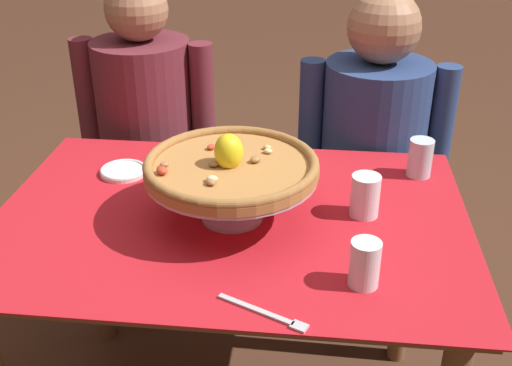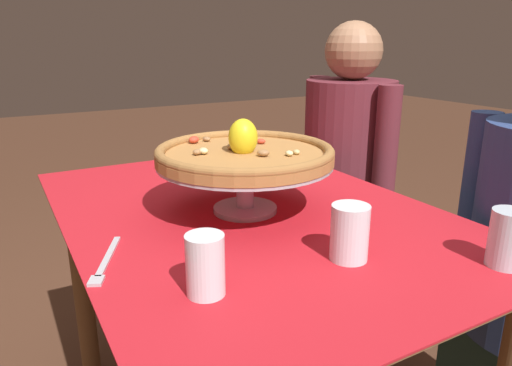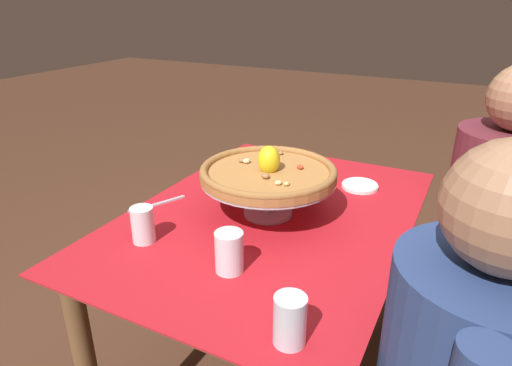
{
  "view_description": "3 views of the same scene",
  "coord_description": "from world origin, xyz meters",
  "px_view_note": "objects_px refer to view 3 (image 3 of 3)",
  "views": [
    {
      "loc": [
        0.21,
        -1.32,
        1.53
      ],
      "look_at": [
        0.06,
        0.0,
        0.83
      ],
      "focal_mm": 43.58,
      "sensor_mm": 36.0,
      "label": 1
    },
    {
      "loc": [
        0.96,
        -0.51,
        1.14
      ],
      "look_at": [
        0.06,
        -0.01,
        0.82
      ],
      "focal_mm": 33.14,
      "sensor_mm": 36.0,
      "label": 2
    },
    {
      "loc": [
        1.14,
        0.54,
        1.38
      ],
      "look_at": [
        0.01,
        -0.05,
        0.84
      ],
      "focal_mm": 31.19,
      "sensor_mm": 36.0,
      "label": 3
    }
  ],
  "objects_px": {
    "pizza_stand": "(268,186)",
    "water_glass_back_right": "(290,323)",
    "dinner_fork": "(154,205)",
    "water_glass_side_right": "(229,254)",
    "diner_left": "(488,248)",
    "side_plate": "(360,185)",
    "pizza": "(268,171)",
    "water_glass_front_right": "(143,227)"
  },
  "relations": [
    {
      "from": "side_plate",
      "to": "dinner_fork",
      "type": "relative_size",
      "value": 0.7
    },
    {
      "from": "pizza_stand",
      "to": "dinner_fork",
      "type": "bearing_deg",
      "value": -71.57
    },
    {
      "from": "water_glass_back_right",
      "to": "dinner_fork",
      "type": "height_order",
      "value": "water_glass_back_right"
    },
    {
      "from": "diner_left",
      "to": "water_glass_side_right",
      "type": "bearing_deg",
      "value": -39.76
    },
    {
      "from": "water_glass_side_right",
      "to": "diner_left",
      "type": "height_order",
      "value": "diner_left"
    },
    {
      "from": "water_glass_front_right",
      "to": "pizza",
      "type": "bearing_deg",
      "value": 142.64
    },
    {
      "from": "water_glass_back_right",
      "to": "side_plate",
      "type": "distance_m",
      "value": 0.83
    },
    {
      "from": "pizza_stand",
      "to": "water_glass_back_right",
      "type": "bearing_deg",
      "value": 30.28
    },
    {
      "from": "pizza_stand",
      "to": "water_glass_front_right",
      "type": "relative_size",
      "value": 3.98
    },
    {
      "from": "pizza",
      "to": "water_glass_side_right",
      "type": "height_order",
      "value": "pizza"
    },
    {
      "from": "dinner_fork",
      "to": "water_glass_side_right",
      "type": "bearing_deg",
      "value": 63.39
    },
    {
      "from": "pizza_stand",
      "to": "diner_left",
      "type": "xyz_separation_m",
      "value": [
        -0.4,
        0.65,
        -0.26
      ]
    },
    {
      "from": "pizza_stand",
      "to": "water_glass_side_right",
      "type": "bearing_deg",
      "value": 8.78
    },
    {
      "from": "diner_left",
      "to": "water_glass_back_right",
      "type": "bearing_deg",
      "value": -22.51
    },
    {
      "from": "water_glass_front_right",
      "to": "pizza_stand",
      "type": "bearing_deg",
      "value": 142.57
    },
    {
      "from": "pizza_stand",
      "to": "water_glass_side_right",
      "type": "distance_m",
      "value": 0.33
    },
    {
      "from": "water_glass_back_right",
      "to": "water_glass_side_right",
      "type": "xyz_separation_m",
      "value": [
        -0.16,
        -0.23,
        -0.0
      ]
    },
    {
      "from": "pizza_stand",
      "to": "water_glass_back_right",
      "type": "height_order",
      "value": "pizza_stand"
    },
    {
      "from": "pizza",
      "to": "water_glass_front_right",
      "type": "relative_size",
      "value": 4.02
    },
    {
      "from": "water_glass_back_right",
      "to": "water_glass_front_right",
      "type": "distance_m",
      "value": 0.55
    },
    {
      "from": "water_glass_side_right",
      "to": "dinner_fork",
      "type": "bearing_deg",
      "value": -116.61
    },
    {
      "from": "pizza_stand",
      "to": "pizza",
      "type": "height_order",
      "value": "pizza"
    },
    {
      "from": "water_glass_back_right",
      "to": "diner_left",
      "type": "height_order",
      "value": "diner_left"
    },
    {
      "from": "diner_left",
      "to": "side_plate",
      "type": "bearing_deg",
      "value": -82.75
    },
    {
      "from": "dinner_fork",
      "to": "diner_left",
      "type": "distance_m",
      "value": 1.14
    },
    {
      "from": "pizza",
      "to": "diner_left",
      "type": "relative_size",
      "value": 0.35
    },
    {
      "from": "side_plate",
      "to": "dinner_fork",
      "type": "xyz_separation_m",
      "value": [
        0.46,
        -0.56,
        -0.01
      ]
    },
    {
      "from": "pizza_stand",
      "to": "water_glass_back_right",
      "type": "xyz_separation_m",
      "value": [
        0.49,
        0.28,
        -0.05
      ]
    },
    {
      "from": "water_glass_side_right",
      "to": "water_glass_front_right",
      "type": "bearing_deg",
      "value": -92.78
    },
    {
      "from": "pizza_stand",
      "to": "water_glass_side_right",
      "type": "relative_size",
      "value": 3.85
    },
    {
      "from": "water_glass_back_right",
      "to": "pizza",
      "type": "bearing_deg",
      "value": -149.73
    },
    {
      "from": "water_glass_front_right",
      "to": "side_plate",
      "type": "height_order",
      "value": "water_glass_front_right"
    },
    {
      "from": "pizza_stand",
      "to": "dinner_fork",
      "type": "relative_size",
      "value": 2.21
    },
    {
      "from": "water_glass_front_right",
      "to": "water_glass_side_right",
      "type": "height_order",
      "value": "water_glass_side_right"
    },
    {
      "from": "dinner_fork",
      "to": "side_plate",
      "type": "bearing_deg",
      "value": 129.19
    },
    {
      "from": "water_glass_back_right",
      "to": "pizza_stand",
      "type": "bearing_deg",
      "value": -149.72
    },
    {
      "from": "pizza_stand",
      "to": "water_glass_back_right",
      "type": "relative_size",
      "value": 3.86
    },
    {
      "from": "diner_left",
      "to": "water_glass_front_right",
      "type": "bearing_deg",
      "value": -51.46
    },
    {
      "from": "water_glass_side_right",
      "to": "dinner_fork",
      "type": "distance_m",
      "value": 0.46
    },
    {
      "from": "water_glass_back_right",
      "to": "dinner_fork",
      "type": "xyz_separation_m",
      "value": [
        -0.37,
        -0.64,
        -0.04
      ]
    },
    {
      "from": "pizza",
      "to": "water_glass_back_right",
      "type": "distance_m",
      "value": 0.57
    },
    {
      "from": "water_glass_front_right",
      "to": "dinner_fork",
      "type": "relative_size",
      "value": 0.55
    }
  ]
}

